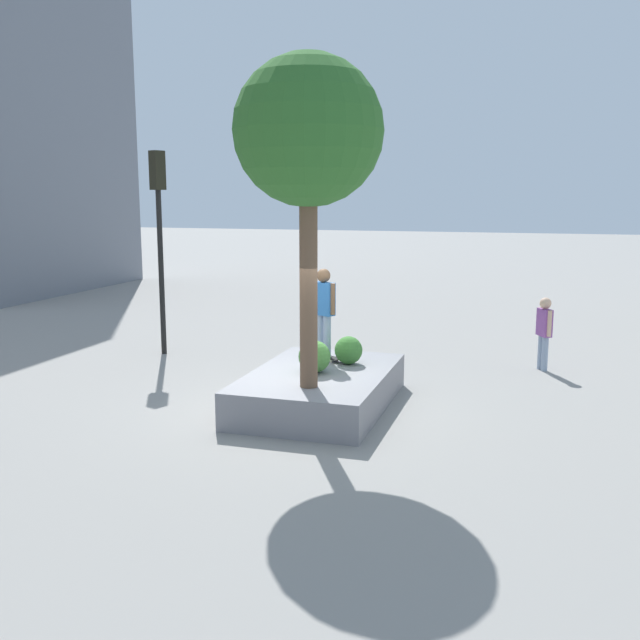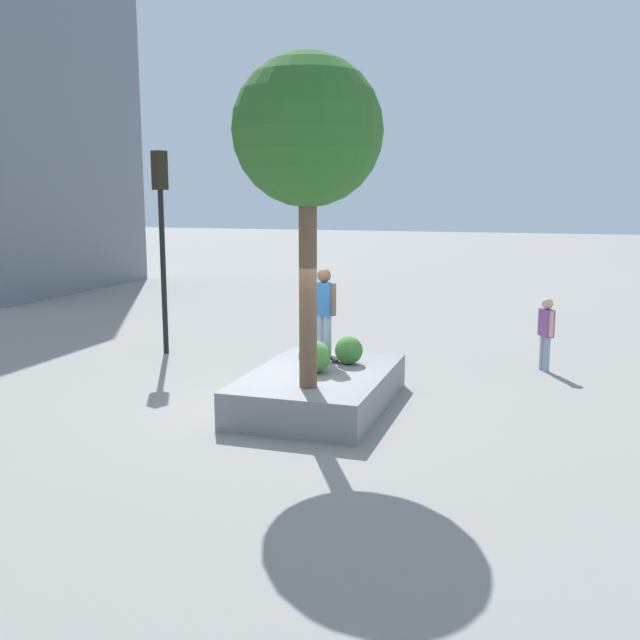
{
  "view_description": "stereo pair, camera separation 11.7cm",
  "coord_description": "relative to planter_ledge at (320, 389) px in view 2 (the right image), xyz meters",
  "views": [
    {
      "loc": [
        -11.09,
        -3.85,
        3.62
      ],
      "look_at": [
        0.41,
        -0.33,
        1.52
      ],
      "focal_mm": 40.51,
      "sensor_mm": 36.0,
      "label": 1
    },
    {
      "loc": [
        -11.06,
        -3.96,
        3.62
      ],
      "look_at": [
        0.41,
        -0.33,
        1.52
      ],
      "focal_mm": 40.51,
      "sensor_mm": 36.0,
      "label": 2
    }
  ],
  "objects": [
    {
      "name": "ground_plane",
      "position": [
        -0.41,
        0.33,
        -0.31
      ],
      "size": [
        120.0,
        120.0,
        0.0
      ],
      "primitive_type": "plane",
      "color": "gray"
    },
    {
      "name": "planter_ledge",
      "position": [
        0.0,
        0.0,
        0.0
      ],
      "size": [
        3.58,
        2.27,
        0.62
      ],
      "primitive_type": "cube",
      "color": "gray",
      "rests_on": "ground"
    },
    {
      "name": "plaza_tree",
      "position": [
        -0.98,
        -0.12,
        4.2
      ],
      "size": [
        2.27,
        2.27,
        5.08
      ],
      "color": "brown",
      "rests_on": "planter_ledge"
    },
    {
      "name": "boxwood_shrub",
      "position": [
        0.7,
        -0.32,
        0.56
      ],
      "size": [
        0.5,
        0.5,
        0.5
      ],
      "primitive_type": "sphere",
      "color": "#3D7A33",
      "rests_on": "planter_ledge"
    },
    {
      "name": "hedge_clump",
      "position": [
        -0.08,
        0.07,
        0.58
      ],
      "size": [
        0.55,
        0.55,
        0.55
      ],
      "primitive_type": "sphere",
      "color": "#4C8C3D",
      "rests_on": "planter_ledge"
    },
    {
      "name": "skateboard",
      "position": [
        0.89,
        0.2,
        0.36
      ],
      "size": [
        0.52,
        0.82,
        0.07
      ],
      "color": "black",
      "rests_on": "planter_ledge"
    },
    {
      "name": "skateboarder",
      "position": [
        0.89,
        0.2,
        1.31
      ],
      "size": [
        0.36,
        0.49,
        1.61
      ],
      "color": "#8C9EB7",
      "rests_on": "skateboard"
    },
    {
      "name": "traffic_light_corner",
      "position": [
        2.96,
        4.67,
        2.8
      ],
      "size": [
        0.35,
        0.37,
        4.56
      ],
      "color": "black",
      "rests_on": "ground"
    },
    {
      "name": "passerby_with_bag",
      "position": [
        3.86,
        -3.67,
        0.57
      ],
      "size": [
        0.47,
        0.34,
        1.52
      ],
      "color": "#8C9EB7",
      "rests_on": "ground"
    }
  ]
}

